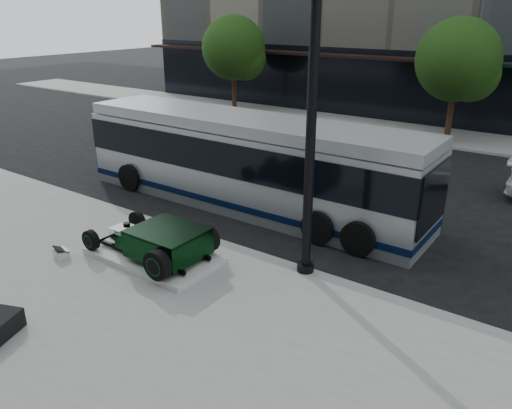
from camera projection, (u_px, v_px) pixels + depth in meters
The scene contains 8 objects.
ground at pixel (286, 227), 14.92m from camera, with size 120.00×120.00×0.00m, color black.
sidewalk_far at pixel (432, 135), 25.52m from camera, with size 70.00×4.00×0.12m, color gray.
street_trees at pixel (461, 63), 22.85m from camera, with size 29.80×3.80×5.70m.
display_plinth at pixel (154, 256), 12.73m from camera, with size 3.40×1.80×0.15m, color silver.
hot_rod at pixel (162, 241), 12.37m from camera, with size 3.22×2.00×0.81m.
info_plaque at pixel (61, 253), 12.76m from camera, with size 0.46×0.39×0.31m.
lamppost at pixel (311, 132), 10.91m from camera, with size 0.41×0.41×7.43m.
transit_bus at pixel (247, 161), 16.12m from camera, with size 12.12×2.88×2.92m.
Camera 1 is at (7.19, -11.64, 6.06)m, focal length 35.00 mm.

